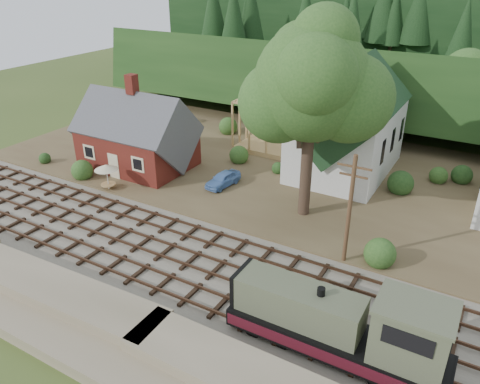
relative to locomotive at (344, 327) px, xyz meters
The scene contains 16 objects.
ground 10.28m from the locomotive, 162.68° to the left, with size 140.00×140.00×0.00m, color #384C1E.
embankment 11.27m from the locomotive, 150.26° to the right, with size 64.00×5.00×1.60m, color #7F7259.
railroad_bed 10.27m from the locomotive, 162.68° to the left, with size 64.00×11.00×0.16m, color #726B5B.
village_flat 23.18m from the locomotive, 114.62° to the left, with size 64.00×26.00×0.30m, color brown.
hillside 46.06m from the locomotive, 102.07° to the left, with size 70.00×28.00×8.00m, color #1E3F19.
ridge 61.79m from the locomotive, 98.97° to the left, with size 80.00×20.00×12.00m, color black.
depot 29.23m from the locomotive, 151.35° to the left, with size 10.80×7.41×9.00m.
church 24.14m from the locomotive, 108.58° to the left, with size 8.40×15.17×13.00m.
timber_frame 29.51m from the locomotive, 122.00° to the left, with size 8.20×6.20×6.99m.
lattice_tower 35.63m from the locomotive, 116.75° to the left, with size 3.20×3.20×12.12m.
big_tree 17.15m from the locomotive, 119.68° to the left, with size 10.90×8.40×14.70m.
telegraph_pole_near 8.89m from the locomotive, 107.75° to the left, with size 2.20×0.28×8.00m.
locomotive is the anchor object (origin of this frame).
car_blue 21.32m from the locomotive, 138.49° to the left, with size 1.53×3.81×1.30m, color #6291D3.
car_green 30.50m from the locomotive, 154.44° to the left, with size 1.23×3.53×1.16m, color #70A16F.
patio_set 25.94m from the locomotive, 160.87° to the left, with size 2.08×2.08×2.31m.
Camera 1 is at (14.07, -21.30, 18.59)m, focal length 35.00 mm.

